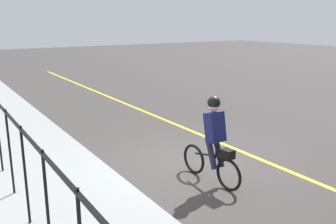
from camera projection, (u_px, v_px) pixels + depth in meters
name	position (u px, v px, depth m)	size (l,w,h in m)	color
ground_plane	(191.00, 165.00, 8.54)	(80.00, 80.00, 0.00)	#383434
lane_line_centre	(241.00, 151.00, 9.38)	(36.00, 0.12, 0.01)	yellow
sidewalk	(42.00, 199.00, 6.73)	(40.00, 3.20, 0.15)	gray
iron_fence	(2.00, 128.00, 7.04)	(16.09, 0.04, 1.60)	black
cyclist_lead	(214.00, 141.00, 7.37)	(1.71, 0.38, 1.83)	black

